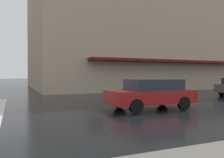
{
  "coord_description": "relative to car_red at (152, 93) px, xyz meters",
  "views": [
    {
      "loc": [
        -6.7,
        -4.81,
        1.61
      ],
      "look_at": [
        6.15,
        -10.39,
        1.37
      ],
      "focal_mm": 36.94,
      "sensor_mm": 36.0,
      "label": 1
    }
  ],
  "objects": [
    {
      "name": "haussmann_block_corner",
      "position": [
        19.94,
        -8.71,
        11.14
      ],
      "size": [
        21.08,
        24.94,
        24.31
      ],
      "color": "tan",
      "rests_on": "ground_plane"
    },
    {
      "name": "car_red",
      "position": [
        0.0,
        0.0,
        0.0
      ],
      "size": [
        1.85,
        4.1,
        1.41
      ],
      "color": "maroon",
      "rests_on": "ground_plane"
    }
  ]
}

